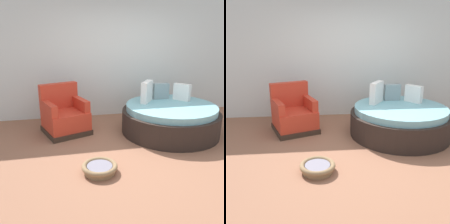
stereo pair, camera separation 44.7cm
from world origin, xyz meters
The scene contains 5 objects.
ground_plane centered at (0.00, 0.00, -0.01)m, with size 8.00×8.00×0.02m, color #936047.
back_wall centered at (0.00, 2.19, 1.32)m, with size 8.00×0.12×2.64m, color silver.
round_daybed centered at (0.78, 0.78, 0.29)m, with size 1.89×1.89×0.98m.
red_armchair centered at (-1.25, 1.20, 0.33)m, with size 1.02×1.02×0.94m.
pet_basket centered at (-0.82, -0.48, 0.07)m, with size 0.51×0.51×0.13m.
Camera 1 is at (-1.30, -3.60, 1.89)m, focal length 40.40 mm.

